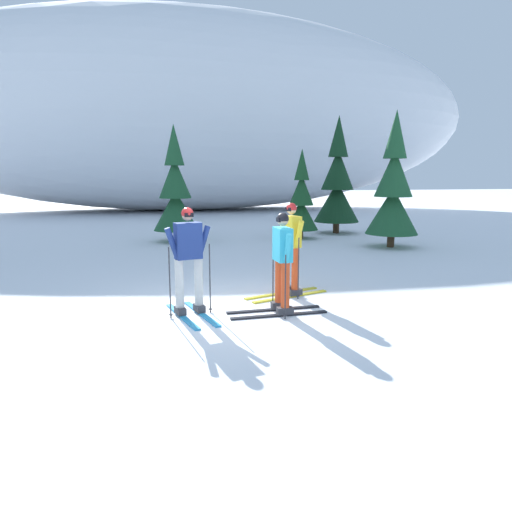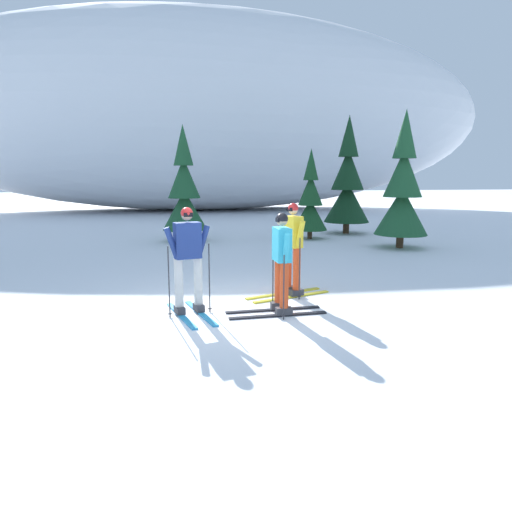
{
  "view_description": "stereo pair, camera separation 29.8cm",
  "coord_description": "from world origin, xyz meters",
  "px_view_note": "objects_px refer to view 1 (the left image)",
  "views": [
    {
      "loc": [
        -1.14,
        -7.79,
        2.41
      ],
      "look_at": [
        0.57,
        0.31,
        0.95
      ],
      "focal_mm": 32.59,
      "sensor_mm": 36.0,
      "label": 1
    },
    {
      "loc": [
        -0.85,
        -7.84,
        2.41
      ],
      "look_at": [
        0.57,
        0.31,
        0.95
      ],
      "focal_mm": 32.59,
      "sensor_mm": 36.0,
      "label": 2
    }
  ],
  "objects_px": {
    "skier_cyan_jacket": "(282,261)",
    "pine_tree_far_right": "(393,191)",
    "skier_navy_jacket": "(189,258)",
    "pine_tree_center": "(301,201)",
    "skier_yellow_jacket": "(291,248)",
    "pine_tree_center_right": "(337,185)",
    "pine_tree_center_left": "(175,193)"
  },
  "relations": [
    {
      "from": "skier_navy_jacket",
      "to": "skier_yellow_jacket",
      "type": "xyz_separation_m",
      "value": [
        2.07,
        0.92,
        -0.03
      ]
    },
    {
      "from": "pine_tree_center_left",
      "to": "pine_tree_center_right",
      "type": "distance_m",
      "value": 6.69
    },
    {
      "from": "skier_navy_jacket",
      "to": "pine_tree_center_left",
      "type": "bearing_deg",
      "value": 89.08
    },
    {
      "from": "skier_cyan_jacket",
      "to": "skier_yellow_jacket",
      "type": "relative_size",
      "value": 0.95
    },
    {
      "from": "skier_cyan_jacket",
      "to": "pine_tree_far_right",
      "type": "bearing_deg",
      "value": 49.66
    },
    {
      "from": "skier_yellow_jacket",
      "to": "pine_tree_center",
      "type": "xyz_separation_m",
      "value": [
        2.73,
        8.02,
        0.43
      ]
    },
    {
      "from": "skier_navy_jacket",
      "to": "pine_tree_far_right",
      "type": "bearing_deg",
      "value": 41.41
    },
    {
      "from": "skier_yellow_jacket",
      "to": "pine_tree_far_right",
      "type": "xyz_separation_m",
      "value": [
        5.05,
        5.36,
        0.9
      ]
    },
    {
      "from": "pine_tree_center_left",
      "to": "pine_tree_center",
      "type": "distance_m",
      "value": 4.68
    },
    {
      "from": "skier_cyan_jacket",
      "to": "pine_tree_center_left",
      "type": "bearing_deg",
      "value": 98.74
    },
    {
      "from": "pine_tree_center",
      "to": "skier_cyan_jacket",
      "type": "bearing_deg",
      "value": -109.35
    },
    {
      "from": "skier_cyan_jacket",
      "to": "skier_yellow_jacket",
      "type": "distance_m",
      "value": 1.26
    },
    {
      "from": "skier_navy_jacket",
      "to": "pine_tree_far_right",
      "type": "height_order",
      "value": "pine_tree_far_right"
    },
    {
      "from": "skier_yellow_jacket",
      "to": "pine_tree_center_left",
      "type": "height_order",
      "value": "pine_tree_center_left"
    },
    {
      "from": "skier_navy_jacket",
      "to": "skier_cyan_jacket",
      "type": "distance_m",
      "value": 1.6
    },
    {
      "from": "skier_navy_jacket",
      "to": "pine_tree_center_left",
      "type": "relative_size",
      "value": 0.45
    },
    {
      "from": "pine_tree_center_right",
      "to": "pine_tree_center",
      "type": "bearing_deg",
      "value": -146.17
    },
    {
      "from": "skier_cyan_jacket",
      "to": "pine_tree_far_right",
      "type": "relative_size",
      "value": 0.4
    },
    {
      "from": "skier_navy_jacket",
      "to": "pine_tree_far_right",
      "type": "relative_size",
      "value": 0.42
    },
    {
      "from": "skier_navy_jacket",
      "to": "pine_tree_center",
      "type": "xyz_separation_m",
      "value": [
        4.81,
        8.94,
        0.41
      ]
    },
    {
      "from": "skier_yellow_jacket",
      "to": "pine_tree_center_right",
      "type": "distance_m",
      "value": 10.47
    },
    {
      "from": "skier_navy_jacket",
      "to": "pine_tree_center_right",
      "type": "bearing_deg",
      "value": 56.63
    },
    {
      "from": "skier_yellow_jacket",
      "to": "pine_tree_center_left",
      "type": "relative_size",
      "value": 0.45
    },
    {
      "from": "skier_yellow_jacket",
      "to": "pine_tree_center_left",
      "type": "distance_m",
      "value": 8.45
    },
    {
      "from": "pine_tree_center_right",
      "to": "pine_tree_far_right",
      "type": "height_order",
      "value": "pine_tree_center_right"
    },
    {
      "from": "skier_navy_jacket",
      "to": "skier_yellow_jacket",
      "type": "distance_m",
      "value": 2.27
    },
    {
      "from": "skier_yellow_jacket",
      "to": "pine_tree_center",
      "type": "height_order",
      "value": "pine_tree_center"
    },
    {
      "from": "pine_tree_center_left",
      "to": "pine_tree_center",
      "type": "relative_size",
      "value": 1.24
    },
    {
      "from": "pine_tree_center",
      "to": "pine_tree_center_right",
      "type": "height_order",
      "value": "pine_tree_center_right"
    },
    {
      "from": "skier_navy_jacket",
      "to": "pine_tree_center_left",
      "type": "xyz_separation_m",
      "value": [
        0.15,
        9.11,
        0.74
      ]
    },
    {
      "from": "pine_tree_center_right",
      "to": "pine_tree_far_right",
      "type": "bearing_deg",
      "value": -84.44
    },
    {
      "from": "skier_navy_jacket",
      "to": "pine_tree_center",
      "type": "height_order",
      "value": "pine_tree_center"
    }
  ]
}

